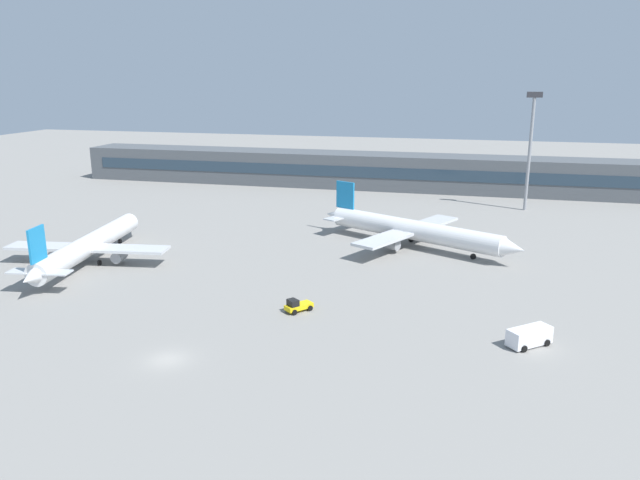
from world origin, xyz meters
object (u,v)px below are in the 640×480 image
object	(u,v)px
airplane_near	(90,244)
floodlight_tower_west	(530,143)
baggage_tug_yellow	(297,306)
airplane_mid	(414,230)
service_van_white	(529,336)

from	to	relation	value
airplane_near	floodlight_tower_west	bearing A→B (deg)	39.31
baggage_tug_yellow	airplane_near	bearing A→B (deg)	161.71
airplane_mid	floodlight_tower_west	distance (m)	43.57
service_van_white	airplane_near	bearing A→B (deg)	166.35
airplane_near	airplane_mid	world-z (taller)	airplane_mid
airplane_mid	baggage_tug_yellow	xyz separation A→B (m)	(-11.34, -33.89, -2.19)
airplane_mid	baggage_tug_yellow	size ratio (longest dim) A/B	9.84
airplane_near	baggage_tug_yellow	bearing A→B (deg)	-18.29
baggage_tug_yellow	floodlight_tower_west	bearing A→B (deg)	65.36
airplane_mid	airplane_near	bearing A→B (deg)	-156.74
baggage_tug_yellow	service_van_white	xyz separation A→B (m)	(27.72, -3.38, 0.31)
airplane_near	service_van_white	bearing A→B (deg)	-13.65
baggage_tug_yellow	floodlight_tower_west	distance (m)	78.56
baggage_tug_yellow	floodlight_tower_west	world-z (taller)	floodlight_tower_west
service_van_white	baggage_tug_yellow	bearing A→B (deg)	173.05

